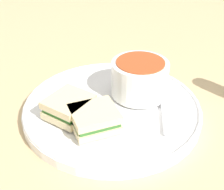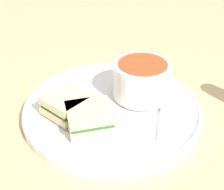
{
  "view_description": "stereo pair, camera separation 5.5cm",
  "coord_description": "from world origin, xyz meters",
  "px_view_note": "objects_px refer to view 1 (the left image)",
  "views": [
    {
      "loc": [
        0.34,
        0.3,
        0.34
      ],
      "look_at": [
        0.0,
        0.0,
        0.04
      ],
      "focal_mm": 50.0,
      "sensor_mm": 36.0,
      "label": 1
    },
    {
      "loc": [
        0.31,
        0.34,
        0.34
      ],
      "look_at": [
        0.0,
        0.0,
        0.04
      ],
      "focal_mm": 50.0,
      "sensor_mm": 36.0,
      "label": 2
    }
  ],
  "objects_px": {
    "soup_bowl": "(140,78)",
    "sandwich_half_near": "(69,107)",
    "sandwich_half_far": "(95,119)",
    "spoon": "(162,101)"
  },
  "relations": [
    {
      "from": "soup_bowl",
      "to": "sandwich_half_near",
      "type": "relative_size",
      "value": 1.31
    },
    {
      "from": "sandwich_half_near",
      "to": "sandwich_half_far",
      "type": "xyz_separation_m",
      "value": [
        -0.0,
        0.06,
        0.0
      ]
    },
    {
      "from": "sandwich_half_near",
      "to": "sandwich_half_far",
      "type": "distance_m",
      "value": 0.06
    },
    {
      "from": "soup_bowl",
      "to": "sandwich_half_near",
      "type": "height_order",
      "value": "soup_bowl"
    },
    {
      "from": "soup_bowl",
      "to": "sandwich_half_far",
      "type": "bearing_deg",
      "value": 3.41
    },
    {
      "from": "soup_bowl",
      "to": "sandwich_half_near",
      "type": "xyz_separation_m",
      "value": [
        0.13,
        -0.05,
        -0.02
      ]
    },
    {
      "from": "soup_bowl",
      "to": "spoon",
      "type": "xyz_separation_m",
      "value": [
        -0.0,
        0.05,
        -0.03
      ]
    },
    {
      "from": "soup_bowl",
      "to": "sandwich_half_near",
      "type": "distance_m",
      "value": 0.14
    },
    {
      "from": "soup_bowl",
      "to": "sandwich_half_far",
      "type": "height_order",
      "value": "soup_bowl"
    },
    {
      "from": "spoon",
      "to": "sandwich_half_far",
      "type": "bearing_deg",
      "value": 124.03
    }
  ]
}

